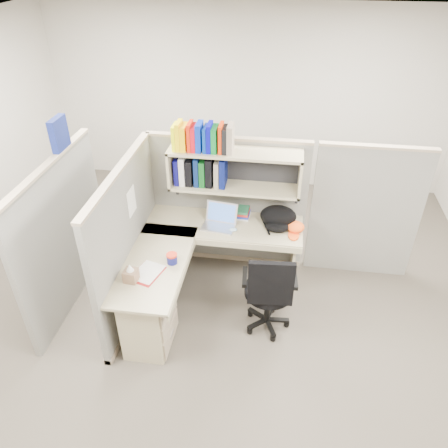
% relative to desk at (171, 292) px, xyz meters
% --- Properties ---
extents(ground, '(6.00, 6.00, 0.00)m').
position_rel_desk_xyz_m(ground, '(0.41, 0.29, -0.44)').
color(ground, '#3A332D').
rests_on(ground, ground).
extents(room_shell, '(6.00, 6.00, 6.00)m').
position_rel_desk_xyz_m(room_shell, '(0.41, 0.29, 1.18)').
color(room_shell, '#BBB4A8').
rests_on(room_shell, ground).
extents(cubicle, '(3.79, 1.84, 1.95)m').
position_rel_desk_xyz_m(cubicle, '(0.04, 0.74, 0.47)').
color(cubicle, '#5E5E5A').
rests_on(cubicle, ground).
extents(desk, '(1.74, 1.75, 0.73)m').
position_rel_desk_xyz_m(desk, '(0.00, 0.00, 0.00)').
color(desk, tan).
rests_on(desk, ground).
extents(laptop, '(0.40, 0.40, 0.25)m').
position_rel_desk_xyz_m(laptop, '(0.36, 0.79, 0.42)').
color(laptop, silver).
rests_on(laptop, desk).
extents(backpack, '(0.41, 0.32, 0.23)m').
position_rel_desk_xyz_m(backpack, '(1.00, 0.88, 0.41)').
color(backpack, black).
rests_on(backpack, desk).
extents(orange_cap, '(0.22, 0.25, 0.10)m').
position_rel_desk_xyz_m(orange_cap, '(1.20, 0.84, 0.34)').
color(orange_cap, '#FB5415').
rests_on(orange_cap, desk).
extents(snack_canister, '(0.11, 0.11, 0.11)m').
position_rel_desk_xyz_m(snack_canister, '(0.01, 0.11, 0.35)').
color(snack_canister, navy).
rests_on(snack_canister, desk).
extents(tissue_box, '(0.13, 0.13, 0.19)m').
position_rel_desk_xyz_m(tissue_box, '(-0.31, -0.20, 0.39)').
color(tissue_box, '#89684D').
rests_on(tissue_box, desk).
extents(mouse, '(0.11, 0.09, 0.04)m').
position_rel_desk_xyz_m(mouse, '(0.53, 0.74, 0.31)').
color(mouse, '#96BAD4').
rests_on(mouse, desk).
extents(paper_cup, '(0.09, 0.09, 0.11)m').
position_rel_desk_xyz_m(paper_cup, '(0.38, 0.96, 0.34)').
color(paper_cup, silver).
rests_on(paper_cup, desk).
extents(book_stack, '(0.16, 0.21, 0.10)m').
position_rel_desk_xyz_m(book_stack, '(0.60, 1.05, 0.34)').
color(book_stack, gray).
rests_on(book_stack, desk).
extents(loose_paper, '(0.31, 0.36, 0.00)m').
position_rel_desk_xyz_m(loose_paper, '(-0.19, -0.06, 0.29)').
color(loose_paper, silver).
rests_on(loose_paper, desk).
extents(task_chair, '(0.55, 0.50, 1.02)m').
position_rel_desk_xyz_m(task_chair, '(0.97, 0.07, -0.08)').
color(task_chair, black).
rests_on(task_chair, ground).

